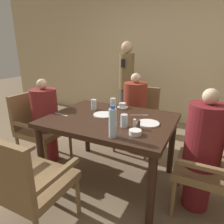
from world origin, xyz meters
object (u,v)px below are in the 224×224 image
Objects in this scene: teacup_with_saucer at (122,106)px; diner_in_far_chair at (134,113)px; diner_in_left_chair at (46,121)px; diner_in_right_chair at (202,151)px; standing_host at (126,83)px; glass_tall_near at (124,121)px; plate_main_right at (148,123)px; water_bottle at (113,123)px; chair_far_side at (138,116)px; glass_tall_mid at (113,103)px; plate_main_left at (104,115)px; glass_tall_far at (94,104)px; chair_near_corner at (26,180)px; chair_right_side at (218,164)px; bowl_small at (135,132)px; chair_left_side at (38,124)px.

diner_in_far_chair is at bearing 85.38° from teacup_with_saucer.
diner_in_left_chair is 0.96× the size of diner_in_right_chair.
glass_tall_near is at bearing -68.18° from standing_host.
diner_in_far_chair is at bearing 118.59° from plate_main_right.
standing_host is (-1.39, 1.58, 0.25)m from diner_in_right_chair.
diner_in_right_chair is 0.85m from water_bottle.
chair_far_side is 7.44× the size of glass_tall_mid.
glass_tall_far reaches higher than plate_main_left.
chair_near_corner is 1.00m from plate_main_left.
water_bottle reaches higher than glass_tall_mid.
glass_tall_mid and glass_tall_far have the same top height.
glass_tall_near is at bearing -65.24° from teacup_with_saucer.
chair_right_side is 1.42m from glass_tall_far.
chair_right_side is at bearing -15.99° from glass_tall_mid.
bowl_small is (0.49, -0.32, 0.01)m from plate_main_left.
chair_left_side reaches higher than plate_main_left.
glass_tall_far is (-0.69, 0.46, 0.04)m from bowl_small.
diner_in_left_chair is 10.19× the size of bowl_small.
bowl_small is at bearing -65.40° from standing_host.
plate_main_left is (0.82, 0.04, 0.19)m from diner_in_left_chair.
standing_host is 7.04× the size of plate_main_right.
chair_far_side is 6.73× the size of teacup_with_saucer.
diner_in_left_chair is at bearing -176.89° from plate_main_left.
chair_left_side is 0.78× the size of diner_in_right_chair.
plate_main_left is 0.57m from water_bottle.
plate_main_left and plate_main_right have the same top height.
bowl_small is 0.40× the size of water_bottle.
glass_tall_near is (-0.69, -0.16, 0.22)m from diner_in_right_chair.
diner_in_left_chair is (0.14, 0.00, 0.07)m from chair_left_side.
chair_far_side is 1.83m from chair_near_corner.
teacup_with_saucer is at bearing -94.62° from diner_in_far_chair.
chair_right_side reaches higher than glass_tall_mid.
diner_in_left_chair is at bearing -179.53° from plate_main_right.
chair_left_side is 1.00m from plate_main_left.
bowl_small is (0.41, -0.68, -0.00)m from teacup_with_saucer.
glass_tall_near is at bearing -76.06° from diner_in_far_chair.
chair_left_side is at bearing -158.81° from teacup_with_saucer.
diner_in_left_chair is at bearing -163.35° from glass_tall_far.
plate_main_right is (0.67, 0.92, 0.26)m from chair_near_corner.
plate_main_right is (1.33, 0.01, 0.19)m from diner_in_left_chair.
glass_tall_near is at bearing -32.67° from glass_tall_far.
water_bottle is at bearing -17.38° from chair_left_side.
diner_in_right_chair reaches higher than diner_in_left_chair.
diner_in_left_chair is at bearing -135.41° from chair_far_side.
standing_host is at bearing 109.39° from water_bottle.
water_bottle is at bearing -78.82° from diner_in_far_chair.
diner_in_far_chair is 5.13× the size of plate_main_right.
water_bottle is 0.80m from glass_tall_far.
plate_main_right is at bearing 66.64° from water_bottle.
glass_tall_mid is (-0.13, -0.42, 0.23)m from diner_in_far_chair.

